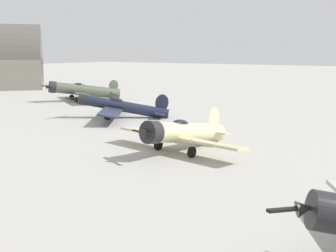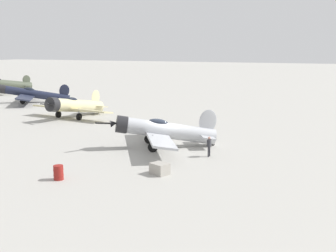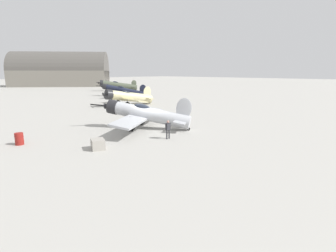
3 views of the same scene
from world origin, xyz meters
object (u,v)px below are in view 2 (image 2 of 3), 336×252
at_px(airplane_far_line, 32,94).
at_px(equipment_crate, 160,169).
at_px(airplane_outer_stand, 0,84).
at_px(fuel_drum, 58,173).
at_px(ground_crew_mechanic, 209,145).
at_px(airplane_foreground, 162,130).
at_px(airplane_mid_apron, 74,106).

xyz_separation_m(airplane_far_line, equipment_crate, (33.07, -26.23, -0.93)).
bearing_deg(airplane_outer_stand, fuel_drum, 79.10).
bearing_deg(ground_crew_mechanic, airplane_far_line, 150.15).
relative_size(airplane_foreground, airplane_far_line, 0.92).
distance_m(airplane_outer_stand, equipment_crate, 60.05).
bearing_deg(airplane_foreground, airplane_outer_stand, -63.58).
distance_m(airplane_mid_apron, airplane_outer_stand, 35.01).
relative_size(airplane_outer_stand, fuel_drum, 12.45).
relative_size(airplane_mid_apron, equipment_crate, 8.25).
xyz_separation_m(airplane_far_line, fuel_drum, (27.70, -29.85, -0.84)).
relative_size(airplane_foreground, equipment_crate, 7.51).
relative_size(airplane_outer_stand, equipment_crate, 8.37).
xyz_separation_m(equipment_crate, fuel_drum, (-5.37, -3.62, 0.09)).
xyz_separation_m(airplane_mid_apron, airplane_outer_stand, (-29.69, 18.56, 0.15)).
bearing_deg(equipment_crate, ground_crew_mechanic, 74.91).
bearing_deg(ground_crew_mechanic, airplane_outer_stand, 150.10).
bearing_deg(airplane_outer_stand, ground_crew_mechanic, 90.56).
height_order(equipment_crate, fuel_drum, fuel_drum).
bearing_deg(airplane_foreground, equipment_crate, 81.20).
bearing_deg(equipment_crate, fuel_drum, -146.00).
distance_m(airplane_mid_apron, fuel_drum, 24.50).
height_order(airplane_mid_apron, equipment_crate, airplane_mid_apron).
xyz_separation_m(airplane_mid_apron, ground_crew_mechanic, (20.33, -11.14, -0.49)).
height_order(airplane_outer_stand, ground_crew_mechanic, airplane_outer_stand).
xyz_separation_m(airplane_foreground, ground_crew_mechanic, (4.54, -1.40, -0.50)).
bearing_deg(ground_crew_mechanic, airplane_foreground, 163.68).
bearing_deg(equipment_crate, airplane_foreground, 112.88).
bearing_deg(airplane_foreground, ground_crew_mechanic, 131.19).
relative_size(airplane_mid_apron, fuel_drum, 12.26).
height_order(airplane_foreground, airplane_mid_apron, airplane_foreground).
distance_m(airplane_foreground, airplane_mid_apron, 18.55).
relative_size(airplane_far_line, ground_crew_mechanic, 7.27).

